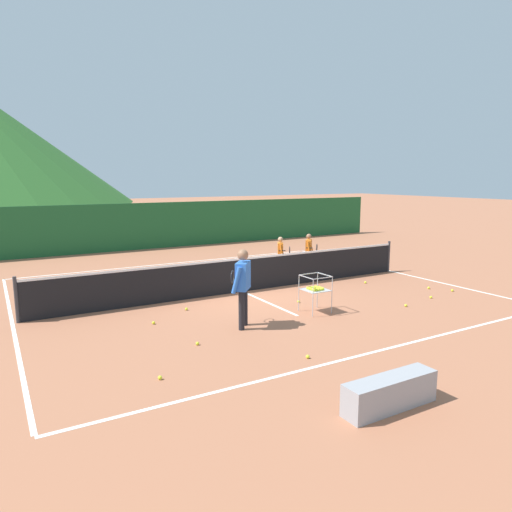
{
  "coord_description": "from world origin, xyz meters",
  "views": [
    {
      "loc": [
        -6.08,
        -11.23,
        3.19
      ],
      "look_at": [
        -0.05,
        -0.84,
        1.15
      ],
      "focal_mm": 32.54,
      "sensor_mm": 36.0,
      "label": 1
    }
  ],
  "objects": [
    {
      "name": "tennis_ball_5",
      "position": [
        2.79,
        -3.42,
        0.03
      ],
      "size": [
        0.07,
        0.07,
        0.07
      ],
      "primitive_type": "sphere",
      "color": "yellow",
      "rests_on": "ground"
    },
    {
      "name": "ground_plane",
      "position": [
        0.0,
        0.0,
        0.0
      ],
      "size": [
        120.0,
        120.0,
        0.0
      ],
      "primitive_type": "plane",
      "color": "#A86647"
    },
    {
      "name": "student_1",
      "position": [
        3.39,
        1.46,
        0.78
      ],
      "size": [
        0.48,
        0.68,
        1.29
      ],
      "color": "black",
      "rests_on": "ground"
    },
    {
      "name": "line_sideline_east",
      "position": [
        5.81,
        0.0,
        0.0
      ],
      "size": [
        0.08,
        10.45,
        0.01
      ],
      "primitive_type": "cube",
      "color": "white",
      "rests_on": "ground"
    },
    {
      "name": "ball_cart",
      "position": [
        0.53,
        -2.65,
        0.58
      ],
      "size": [
        0.58,
        0.58,
        0.9
      ],
      "color": "#B7B7BC",
      "rests_on": "ground"
    },
    {
      "name": "tennis_ball_4",
      "position": [
        0.68,
        -1.77,
        0.03
      ],
      "size": [
        0.07,
        0.07,
        0.07
      ],
      "primitive_type": "sphere",
      "color": "yellow",
      "rests_on": "ground"
    },
    {
      "name": "courtside_bench",
      "position": [
        -1.43,
        -6.94,
        0.23
      ],
      "size": [
        1.5,
        0.36,
        0.46
      ],
      "primitive_type": "cube",
      "color": "#99999E",
      "rests_on": "ground"
    },
    {
      "name": "student_0",
      "position": [
        2.3,
        1.56,
        0.75
      ],
      "size": [
        0.41,
        0.69,
        1.24
      ],
      "color": "black",
      "rests_on": "ground"
    },
    {
      "name": "line_baseline_far",
      "position": [
        0.0,
        5.18,
        0.0
      ],
      "size": [
        11.61,
        0.08,
        0.01
      ],
      "primitive_type": "cube",
      "color": "white",
      "rests_on": "ground"
    },
    {
      "name": "windscreen_fence",
      "position": [
        0.0,
        9.15,
        1.04
      ],
      "size": [
        25.55,
        0.08,
        2.08
      ],
      "primitive_type": "cube",
      "color": "#1E5B2D",
      "rests_on": "ground"
    },
    {
      "name": "tennis_ball_10",
      "position": [
        -3.91,
        -4.43,
        0.03
      ],
      "size": [
        0.07,
        0.07,
        0.07
      ],
      "primitive_type": "sphere",
      "color": "yellow",
      "rests_on": "ground"
    },
    {
      "name": "line_service_center",
      "position": [
        0.0,
        0.0,
        0.0
      ],
      "size": [
        0.08,
        5.39,
        0.01
      ],
      "primitive_type": "cube",
      "color": "white",
      "rests_on": "ground"
    },
    {
      "name": "tennis_ball_8",
      "position": [
        -2.78,
        -3.29,
        0.03
      ],
      "size": [
        0.07,
        0.07,
        0.07
      ],
      "primitive_type": "sphere",
      "color": "yellow",
      "rests_on": "ground"
    },
    {
      "name": "tennis_ball_3",
      "position": [
        5.15,
        -2.98,
        0.03
      ],
      "size": [
        0.07,
        0.07,
        0.07
      ],
      "primitive_type": "sphere",
      "color": "yellow",
      "rests_on": "ground"
    },
    {
      "name": "tennis_ball_1",
      "position": [
        4.82,
        -2.43,
        0.03
      ],
      "size": [
        0.07,
        0.07,
        0.07
      ],
      "primitive_type": "sphere",
      "color": "yellow",
      "rests_on": "ground"
    },
    {
      "name": "tennis_ball_2",
      "position": [
        3.72,
        -0.98,
        0.03
      ],
      "size": [
        0.07,
        0.07,
        0.07
      ],
      "primitive_type": "sphere",
      "color": "yellow",
      "rests_on": "ground"
    },
    {
      "name": "instructor",
      "position": [
        -1.51,
        -2.78,
        1.02
      ],
      "size": [
        0.61,
        0.81,
        1.7
      ],
      "color": "black",
      "rests_on": "ground"
    },
    {
      "name": "line_baseline_near",
      "position": [
        0.0,
        -5.27,
        0.0
      ],
      "size": [
        11.61,
        0.08,
        0.01
      ],
      "primitive_type": "cube",
      "color": "white",
      "rests_on": "ground"
    },
    {
      "name": "tennis_ball_9",
      "position": [
        -1.34,
        -4.9,
        0.03
      ],
      "size": [
        0.07,
        0.07,
        0.07
      ],
      "primitive_type": "sphere",
      "color": "yellow",
      "rests_on": "ground"
    },
    {
      "name": "line_sideline_west",
      "position": [
        -5.81,
        0.0,
        0.0
      ],
      "size": [
        0.08,
        10.45,
        0.01
      ],
      "primitive_type": "cube",
      "color": "white",
      "rests_on": "ground"
    },
    {
      "name": "tennis_ball_0",
      "position": [
        -2.08,
        -0.96,
        0.03
      ],
      "size": [
        0.07,
        0.07,
        0.07
      ],
      "primitive_type": "sphere",
      "color": "yellow",
      "rests_on": "ground"
    },
    {
      "name": "tennis_ball_7",
      "position": [
        -3.11,
        -1.61,
        0.03
      ],
      "size": [
        0.07,
        0.07,
        0.07
      ],
      "primitive_type": "sphere",
      "color": "yellow",
      "rests_on": "ground"
    },
    {
      "name": "tennis_ball_6",
      "position": [
        4.0,
        -3.18,
        0.03
      ],
      "size": [
        0.07,
        0.07,
        0.07
      ],
      "primitive_type": "sphere",
      "color": "yellow",
      "rests_on": "ground"
    },
    {
      "name": "tennis_net",
      "position": [
        0.0,
        0.0,
        0.5
      ],
      "size": [
        11.45,
        0.08,
        1.05
      ],
      "color": "#333338",
      "rests_on": "ground"
    }
  ]
}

